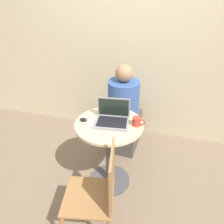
# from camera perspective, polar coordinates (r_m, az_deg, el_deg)

# --- Properties ---
(ground_plane) EXTENTS (12.00, 12.00, 0.00)m
(ground_plane) POSITION_cam_1_polar(r_m,az_deg,el_deg) (2.60, -0.62, -17.41)
(ground_plane) COLOR #7F6B56
(back_wall) EXTENTS (7.00, 0.05, 2.60)m
(back_wall) POSITION_cam_1_polar(r_m,az_deg,el_deg) (2.88, 5.74, 17.75)
(back_wall) COLOR beige
(back_wall) RESTS_ON ground_plane
(round_table) EXTENTS (0.66, 0.66, 0.77)m
(round_table) POSITION_cam_1_polar(r_m,az_deg,el_deg) (2.24, -0.70, -8.48)
(round_table) COLOR #4C4C51
(round_table) RESTS_ON ground_plane
(laptop) EXTENTS (0.35, 0.28, 0.22)m
(laptop) POSITION_cam_1_polar(r_m,az_deg,el_deg) (2.09, 0.13, -1.56)
(laptop) COLOR gray
(laptop) RESTS_ON round_table
(cell_phone) EXTENTS (0.06, 0.11, 0.02)m
(cell_phone) POSITION_cam_1_polar(r_m,az_deg,el_deg) (2.11, -5.60, -2.50)
(cell_phone) COLOR silver
(cell_phone) RESTS_ON round_table
(computer_mouse) EXTENTS (0.07, 0.05, 0.03)m
(computer_mouse) POSITION_cam_1_polar(r_m,az_deg,el_deg) (2.13, -7.48, -1.98)
(computer_mouse) COLOR black
(computer_mouse) RESTS_ON round_table
(coffee_cup) EXTENTS (0.12, 0.08, 0.08)m
(coffee_cup) POSITION_cam_1_polar(r_m,az_deg,el_deg) (2.05, 6.55, -2.46)
(coffee_cup) COLOR #B2382D
(coffee_cup) RESTS_ON round_table
(chair_empty) EXTENTS (0.47, 0.47, 0.91)m
(chair_empty) POSITION_cam_1_polar(r_m,az_deg,el_deg) (1.87, -3.92, -20.72)
(chair_empty) COLOR #9E7042
(chair_empty) RESTS_ON ground_plane
(person_seated) EXTENTS (0.37, 0.57, 1.18)m
(person_seated) POSITION_cam_1_polar(r_m,az_deg,el_deg) (2.75, 3.22, -1.15)
(person_seated) COLOR #4C4742
(person_seated) RESTS_ON ground_plane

